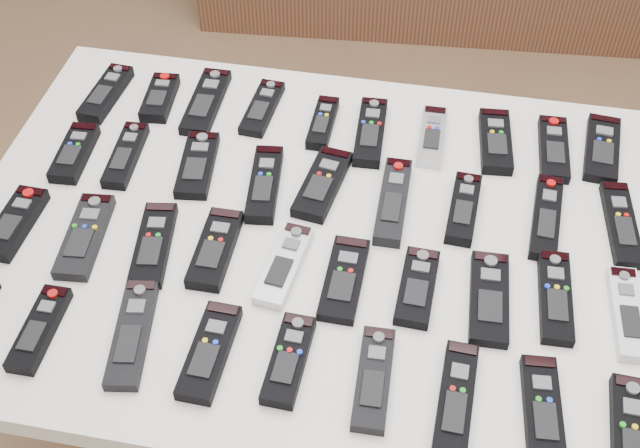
% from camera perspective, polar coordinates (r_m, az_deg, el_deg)
% --- Properties ---
extents(ground, '(4.00, 4.00, 0.00)m').
position_cam_1_polar(ground, '(2.09, 2.20, -12.76)').
color(ground, brown).
rests_on(ground, ground).
extents(table, '(1.25, 0.88, 0.78)m').
position_cam_1_polar(table, '(1.43, 0.00, -2.11)').
color(table, white).
rests_on(table, ground).
extents(remote_0, '(0.06, 0.17, 0.02)m').
position_cam_1_polar(remote_0, '(1.70, -14.97, 8.97)').
color(remote_0, black).
rests_on(remote_0, table).
extents(remote_1, '(0.06, 0.14, 0.02)m').
position_cam_1_polar(remote_1, '(1.67, -11.32, 8.80)').
color(remote_1, black).
rests_on(remote_1, table).
extents(remote_2, '(0.06, 0.20, 0.02)m').
position_cam_1_polar(remote_2, '(1.65, -8.11, 8.60)').
color(remote_2, black).
rests_on(remote_2, table).
extents(remote_3, '(0.06, 0.16, 0.02)m').
position_cam_1_polar(remote_3, '(1.62, -4.13, 8.23)').
color(remote_3, black).
rests_on(remote_3, table).
extents(remote_4, '(0.04, 0.14, 0.02)m').
position_cam_1_polar(remote_4, '(1.58, 0.20, 7.20)').
color(remote_4, black).
rests_on(remote_4, table).
extents(remote_5, '(0.06, 0.18, 0.02)m').
position_cam_1_polar(remote_5, '(1.56, 3.61, 6.54)').
color(remote_5, black).
rests_on(remote_5, table).
extents(remote_6, '(0.05, 0.16, 0.02)m').
position_cam_1_polar(remote_6, '(1.56, 7.97, 6.16)').
color(remote_6, '#B7B7BC').
rests_on(remote_6, table).
extents(remote_7, '(0.07, 0.17, 0.02)m').
position_cam_1_polar(remote_7, '(1.57, 12.37, 5.77)').
color(remote_7, black).
rests_on(remote_7, table).
extents(remote_8, '(0.06, 0.17, 0.02)m').
position_cam_1_polar(remote_8, '(1.59, 16.28, 5.16)').
color(remote_8, black).
rests_on(remote_8, table).
extents(remote_9, '(0.08, 0.18, 0.02)m').
position_cam_1_polar(remote_9, '(1.61, 19.42, 5.07)').
color(remote_9, black).
rests_on(remote_9, table).
extents(remote_10, '(0.06, 0.15, 0.02)m').
position_cam_1_polar(remote_10, '(1.58, -17.06, 4.86)').
color(remote_10, black).
rests_on(remote_10, table).
extents(remote_11, '(0.06, 0.17, 0.02)m').
position_cam_1_polar(remote_11, '(1.55, -13.65, 4.78)').
color(remote_11, black).
rests_on(remote_11, table).
extents(remote_12, '(0.08, 0.17, 0.02)m').
position_cam_1_polar(remote_12, '(1.51, -8.71, 4.18)').
color(remote_12, black).
rests_on(remote_12, table).
extents(remote_13, '(0.07, 0.19, 0.02)m').
position_cam_1_polar(remote_13, '(1.45, -3.96, 2.86)').
color(remote_13, black).
rests_on(remote_13, table).
extents(remote_14, '(0.09, 0.18, 0.02)m').
position_cam_1_polar(remote_14, '(1.45, 0.17, 2.88)').
color(remote_14, black).
rests_on(remote_14, table).
extents(remote_15, '(0.05, 0.20, 0.02)m').
position_cam_1_polar(remote_15, '(1.43, 5.21, 1.63)').
color(remote_15, black).
rests_on(remote_15, table).
extents(remote_16, '(0.06, 0.16, 0.02)m').
position_cam_1_polar(remote_16, '(1.43, 10.17, 1.08)').
color(remote_16, black).
rests_on(remote_16, table).
extents(remote_17, '(0.06, 0.20, 0.02)m').
position_cam_1_polar(remote_17, '(1.45, 15.80, 0.46)').
color(remote_17, black).
rests_on(remote_17, table).
extents(remote_18, '(0.06, 0.19, 0.02)m').
position_cam_1_polar(remote_18, '(1.48, 20.62, 0.00)').
color(remote_18, black).
rests_on(remote_18, table).
extents(remote_19, '(0.06, 0.16, 0.02)m').
position_cam_1_polar(remote_19, '(1.48, -20.88, 0.06)').
color(remote_19, black).
rests_on(remote_19, table).
extents(remote_20, '(0.08, 0.19, 0.02)m').
position_cam_1_polar(remote_20, '(1.42, -16.38, -0.83)').
color(remote_20, black).
rests_on(remote_20, table).
extents(remote_21, '(0.08, 0.18, 0.02)m').
position_cam_1_polar(remote_21, '(1.38, -11.75, -1.42)').
color(remote_21, black).
rests_on(remote_21, table).
extents(remote_22, '(0.06, 0.17, 0.02)m').
position_cam_1_polar(remote_22, '(1.36, -7.47, -1.76)').
color(remote_22, black).
rests_on(remote_22, table).
extents(remote_23, '(0.07, 0.18, 0.02)m').
position_cam_1_polar(remote_23, '(1.33, -2.58, -2.92)').
color(remote_23, '#B7B7BC').
rests_on(remote_23, table).
extents(remote_24, '(0.06, 0.17, 0.02)m').
position_cam_1_polar(remote_24, '(1.31, 1.73, -3.94)').
color(remote_24, black).
rests_on(remote_24, table).
extents(remote_25, '(0.06, 0.15, 0.02)m').
position_cam_1_polar(remote_25, '(1.30, 6.93, -4.48)').
color(remote_25, black).
rests_on(remote_25, table).
extents(remote_26, '(0.07, 0.18, 0.02)m').
position_cam_1_polar(remote_26, '(1.31, 11.94, -5.18)').
color(remote_26, black).
rests_on(remote_26, table).
extents(remote_27, '(0.06, 0.18, 0.02)m').
position_cam_1_polar(remote_27, '(1.34, 16.39, -4.99)').
color(remote_27, black).
rests_on(remote_27, table).
extents(remote_28, '(0.05, 0.18, 0.02)m').
position_cam_1_polar(remote_28, '(1.35, 21.01, -5.95)').
color(remote_28, silver).
rests_on(remote_28, table).
extents(remote_30, '(0.05, 0.16, 0.02)m').
position_cam_1_polar(remote_30, '(1.32, -19.32, -7.05)').
color(remote_30, black).
rests_on(remote_30, table).
extents(remote_31, '(0.08, 0.20, 0.02)m').
position_cam_1_polar(remote_31, '(1.28, -13.20, -7.57)').
color(remote_31, black).
rests_on(remote_31, table).
extents(remote_32, '(0.06, 0.17, 0.02)m').
position_cam_1_polar(remote_32, '(1.23, -7.86, -8.98)').
color(remote_32, black).
rests_on(remote_32, table).
extents(remote_33, '(0.06, 0.16, 0.02)m').
position_cam_1_polar(remote_33, '(1.22, -2.24, -9.63)').
color(remote_33, black).
rests_on(remote_33, table).
extents(remote_34, '(0.05, 0.17, 0.02)m').
position_cam_1_polar(remote_34, '(1.20, 3.84, -10.92)').
color(remote_34, black).
rests_on(remote_34, table).
extents(remote_35, '(0.06, 0.19, 0.02)m').
position_cam_1_polar(remote_35, '(1.19, 9.62, -12.27)').
color(remote_35, black).
rests_on(remote_35, table).
extents(remote_36, '(0.07, 0.17, 0.02)m').
position_cam_1_polar(remote_36, '(1.21, 15.54, -12.62)').
color(remote_36, black).
rests_on(remote_36, table).
extents(remote_37, '(0.06, 0.19, 0.02)m').
position_cam_1_polar(remote_37, '(1.23, 21.32, -14.00)').
color(remote_37, black).
rests_on(remote_37, table).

